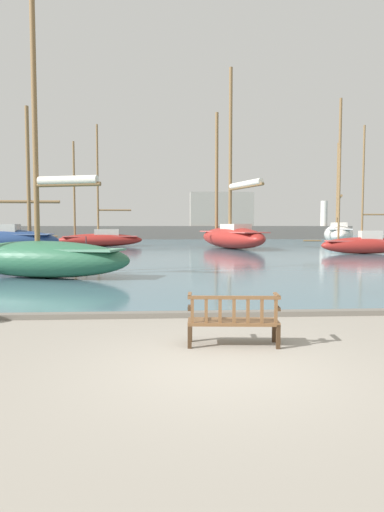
% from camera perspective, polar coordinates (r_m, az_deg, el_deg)
% --- Properties ---
extents(ground_plane, '(160.00, 160.00, 0.00)m').
position_cam_1_polar(ground_plane, '(7.01, 3.60, -13.87)').
color(ground_plane, gray).
extents(harbor_water, '(100.00, 80.00, 0.08)m').
position_cam_1_polar(harbor_water, '(50.67, -2.60, 1.53)').
color(harbor_water, slate).
rests_on(harbor_water, ground).
extents(quay_edge_kerb, '(40.00, 0.30, 0.12)m').
position_cam_1_polar(quay_edge_kerb, '(10.71, 1.02, -7.28)').
color(quay_edge_kerb, slate).
rests_on(quay_edge_kerb, ground).
extents(park_bench, '(1.64, 0.65, 0.92)m').
position_cam_1_polar(park_bench, '(8.16, 5.17, -7.91)').
color(park_bench, '#3D2A19').
rests_on(park_bench, ground).
extents(sailboat_nearest_starboard, '(7.59, 4.15, 11.00)m').
position_cam_1_polar(sailboat_nearest_starboard, '(18.76, -18.29, 0.25)').
color(sailboat_nearest_starboard, '#2D6647').
rests_on(sailboat_nearest_starboard, harbor_water).
extents(sailboat_distant_harbor, '(7.33, 1.85, 9.02)m').
position_cam_1_polar(sailboat_distant_harbor, '(34.63, 20.68, 1.51)').
color(sailboat_distant_harbor, maroon).
rests_on(sailboat_distant_harbor, harbor_water).
extents(sailboat_outer_port, '(9.51, 2.58, 11.49)m').
position_cam_1_polar(sailboat_outer_port, '(44.41, -11.37, 2.29)').
color(sailboat_outer_port, maroon).
rests_on(sailboat_outer_port, harbor_water).
extents(sailboat_mid_starboard, '(6.60, 13.38, 15.45)m').
position_cam_1_polar(sailboat_mid_starboard, '(51.39, 17.81, 2.86)').
color(sailboat_mid_starboard, silver).
rests_on(sailboat_mid_starboard, harbor_water).
extents(sailboat_far_starboard, '(5.98, 11.56, 15.60)m').
position_cam_1_polar(sailboat_far_starboard, '(40.06, 4.97, 2.81)').
color(sailboat_far_starboard, maroon).
rests_on(sailboat_far_starboard, harbor_water).
extents(channel_buoy, '(0.65, 0.65, 1.35)m').
position_cam_1_polar(channel_buoy, '(28.86, -13.08, 0.38)').
color(channel_buoy, gold).
rests_on(channel_buoy, harbor_water).
extents(far_breakwater, '(53.45, 2.40, 6.88)m').
position_cam_1_polar(far_breakwater, '(66.38, -0.91, 3.72)').
color(far_breakwater, '#66605B').
rests_on(far_breakwater, ground).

